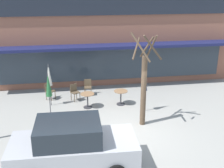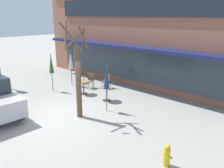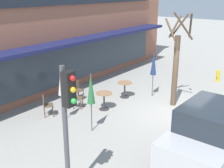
# 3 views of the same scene
# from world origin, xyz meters

# --- Properties ---
(ground_plane) EXTENTS (80.00, 80.00, 0.00)m
(ground_plane) POSITION_xyz_m (0.00, 0.00, 0.00)
(ground_plane) COLOR #9E9B93
(building_facade) EXTENTS (17.76, 9.10, 6.67)m
(building_facade) POSITION_xyz_m (0.00, 9.96, 3.34)
(building_facade) COLOR #935B47
(building_facade) RESTS_ON ground
(cafe_table_near_wall) EXTENTS (0.70, 0.70, 0.76)m
(cafe_table_near_wall) POSITION_xyz_m (0.20, 2.95, 0.52)
(cafe_table_near_wall) COLOR #333338
(cafe_table_near_wall) RESTS_ON ground
(cafe_table_streetside) EXTENTS (0.70, 0.70, 0.76)m
(cafe_table_streetside) POSITION_xyz_m (-1.53, 2.83, 0.52)
(cafe_table_streetside) COLOR #333338
(cafe_table_streetside) RESTS_ON ground
(patio_umbrella_green_folded) EXTENTS (0.28, 0.28, 2.20)m
(patio_umbrella_green_folded) POSITION_xyz_m (-3.38, 3.42, 1.63)
(patio_umbrella_green_folded) COLOR #4C4C51
(patio_umbrella_green_folded) RESTS_ON ground
(patio_umbrella_cream_folded) EXTENTS (0.28, 0.28, 2.20)m
(patio_umbrella_cream_folded) POSITION_xyz_m (-3.33, 1.97, 1.63)
(patio_umbrella_cream_folded) COLOR #4C4C51
(patio_umbrella_cream_folded) RESTS_ON ground
(patio_umbrella_corner_open) EXTENTS (0.28, 0.28, 2.20)m
(patio_umbrella_corner_open) POSITION_xyz_m (1.15, 1.96, 1.63)
(patio_umbrella_corner_open) COLOR #4C4C51
(patio_umbrella_corner_open) RESTS_ON ground
(cafe_chair_0) EXTENTS (0.43, 0.43, 0.89)m
(cafe_chair_0) POSITION_xyz_m (-1.37, 4.59, 0.53)
(cafe_chair_0) COLOR brown
(cafe_chair_0) RESTS_ON ground
(cafe_chair_1) EXTENTS (0.55, 0.55, 0.89)m
(cafe_chair_1) POSITION_xyz_m (-2.14, 3.91, 0.53)
(cafe_chair_1) COLOR brown
(cafe_chair_1) RESTS_ON ground
(cafe_chair_2) EXTENTS (0.56, 0.56, 0.89)m
(cafe_chair_2) POSITION_xyz_m (-3.48, 4.28, 0.53)
(cafe_chair_2) COLOR brown
(cafe_chair_2) RESTS_ON ground
(parked_sedan) EXTENTS (4.25, 2.11, 1.76)m
(parked_sedan) POSITION_xyz_m (-2.40, -2.07, 0.88)
(parked_sedan) COLOR #B7B7BC
(parked_sedan) RESTS_ON ground
(street_tree) EXTENTS (1.32, 1.25, 4.14)m
(street_tree) POSITION_xyz_m (0.75, 0.65, 1.91)
(street_tree) COLOR brown
(street_tree) RESTS_ON ground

